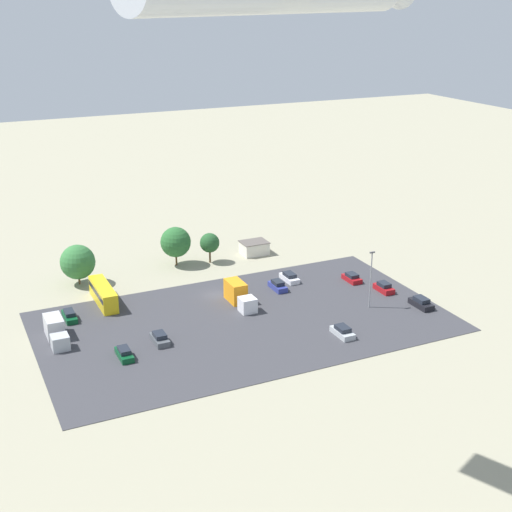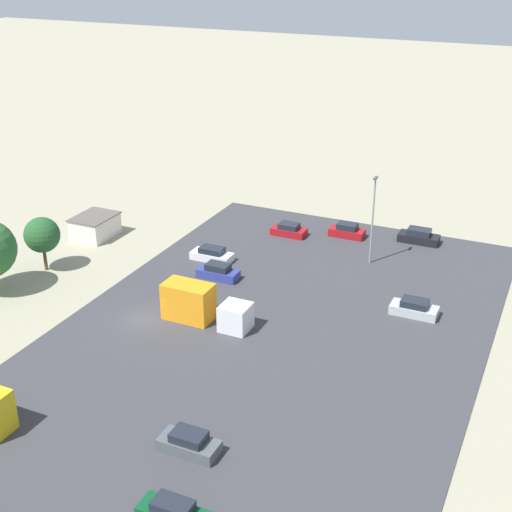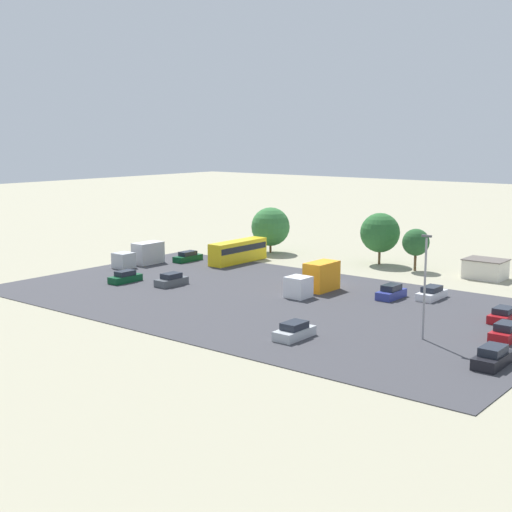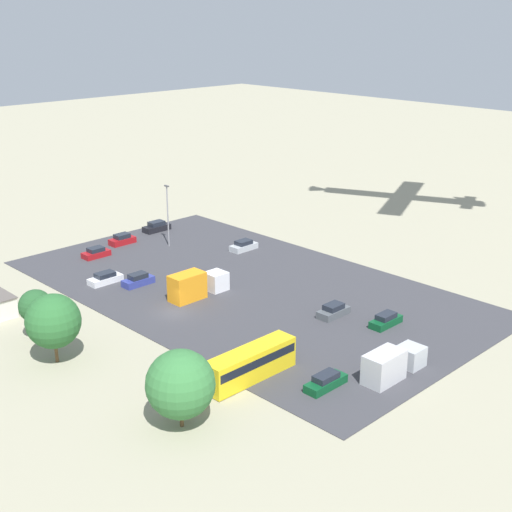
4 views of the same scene
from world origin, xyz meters
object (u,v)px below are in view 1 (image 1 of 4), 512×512
Objects in this scene: parked_car_1 at (69,316)px; parked_car_6 at (278,286)px; parked_car_3 at (352,278)px; parked_car_7 at (343,332)px; parked_car_4 at (384,288)px; parked_car_0 at (160,339)px; parked_car_8 at (289,277)px; shed_building at (254,248)px; parked_car_5 at (124,354)px; bus at (103,294)px; parked_car_2 at (421,303)px; parked_truck_1 at (56,331)px; parked_truck_0 at (239,295)px.

parked_car_6 is at bearing -4.90° from parked_car_1.
parked_car_7 is (12.99, 17.96, 0.02)m from parked_car_3.
parked_car_4 reaches higher than parked_car_3.
parked_car_0 is 0.97× the size of parked_car_7.
shed_building is at bearing 89.07° from parked_car_8.
bus is at bearing -95.54° from parked_car_5.
shed_building is at bearing -160.98° from bus.
parked_car_2 reaches higher than parked_car_0.
parked_car_4 is 55.05m from parked_truck_1.
parked_car_5 is (5.98, 2.31, -0.03)m from parked_car_0.
parked_car_8 is at bearing 172.52° from bus.
parked_car_3 is 11.18m from parked_car_8.
parked_car_2 is at bearing -77.43° from parked_car_4.
parked_truck_0 reaches higher than parked_car_8.
parked_car_1 is at bearing -116.83° from parked_truck_1.
parked_car_3 is (-38.63, -8.51, -0.04)m from parked_car_0.
parked_truck_1 is (56.58, -13.33, 0.73)m from parked_car_2.
parked_car_0 is (28.85, 29.06, -0.57)m from shed_building.
parked_truck_1 is at bearing -116.83° from parked_car_1.
bus is 2.40× the size of parked_car_5.
parked_car_0 is 0.98× the size of parked_car_6.
parked_car_2 is at bearing 175.81° from parked_car_5.
parked_truck_0 reaches higher than parked_car_2.
parked_car_2 is at bearing 153.30° from bus.
parked_car_5 is 37.99m from parked_car_8.
parked_truck_1 is (52.30, 1.07, 0.81)m from parked_car_3.
parked_car_6 is at bearing -161.88° from parked_truck_0.
parked_car_4 is 0.49× the size of parked_truck_0.
parked_car_6 is at bearing -9.18° from parked_car_3.
parked_car_6 is 0.93× the size of parked_car_8.
shed_building is 1.14× the size of parked_car_8.
parked_car_2 reaches higher than parked_car_7.
parked_car_4 is at bearing 36.86° from parked_car_7.
parked_car_7 is at bearing 156.75° from parked_truck_1.
parked_car_3 is at bearing -167.58° from parked_car_0.
parked_car_0 is 15.58m from parked_truck_1.
parked_car_5 is (1.94, 20.04, -1.11)m from bus.
parked_car_3 is 0.99× the size of parked_car_4.
parked_car_8 is 13.57m from parked_truck_0.
parked_car_8 is 42.69m from parked_truck_1.
parked_car_1 is at bearing 21.26° from shed_building.
bus is at bearing 31.63° from parked_car_1.
shed_building is 24.63m from parked_truck_0.
parked_car_5 is (47.10, 4.47, -0.06)m from parked_car_4.
parked_car_2 is (-46.95, 23.61, -1.04)m from bus.
parked_car_1 is at bearing 159.79° from parked_car_2.
shed_building is at bearing -134.79° from parked_car_0.
parked_car_6 is 4.61m from parked_car_8.
parked_car_0 is 0.96× the size of parked_car_5.
parked_car_2 is at bearing 152.65° from parked_truck_0.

